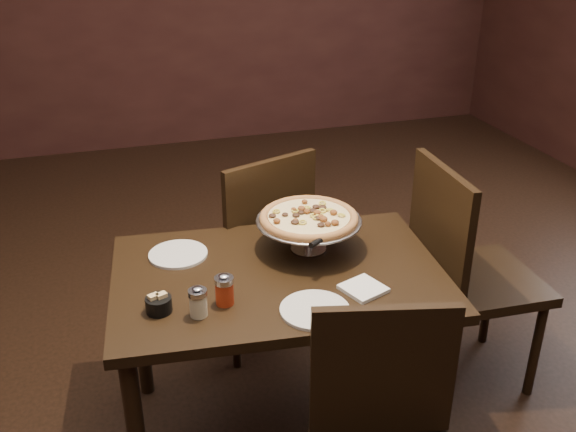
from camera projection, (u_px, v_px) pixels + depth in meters
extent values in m
cube|color=black|center=(282.00, 420.00, 2.60)|extent=(6.00, 7.00, 0.02)
cube|color=black|center=(279.00, 277.00, 2.25)|extent=(1.22, 0.88, 0.04)
cylinder|color=black|center=(443.00, 399.00, 2.21)|extent=(0.06, 0.06, 0.68)
cylinder|color=black|center=(140.00, 324.00, 2.60)|extent=(0.06, 0.06, 0.68)
cylinder|color=black|center=(382.00, 297.00, 2.78)|extent=(0.06, 0.06, 0.68)
cylinder|color=#ACACB3|center=(308.00, 249.00, 2.38)|extent=(0.13, 0.13, 0.01)
cylinder|color=#ACACB3|center=(309.00, 235.00, 2.36)|extent=(0.03, 0.03, 0.10)
cylinder|color=#ACACB3|center=(309.00, 222.00, 2.33)|extent=(0.09, 0.09, 0.01)
cylinder|color=#A8A8AD|center=(309.00, 221.00, 2.33)|extent=(0.38, 0.38, 0.01)
torus|color=#A8A8AD|center=(309.00, 220.00, 2.33)|extent=(0.39, 0.39, 0.01)
cylinder|color=brown|center=(309.00, 218.00, 2.33)|extent=(0.35, 0.35, 0.01)
torus|color=brown|center=(309.00, 218.00, 2.33)|extent=(0.36, 0.36, 0.03)
cylinder|color=#E0C67B|center=(309.00, 216.00, 2.32)|extent=(0.30, 0.30, 0.01)
cylinder|color=beige|center=(198.00, 305.00, 1.98)|extent=(0.06, 0.06, 0.07)
cylinder|color=#ACACB3|center=(197.00, 293.00, 1.96)|extent=(0.06, 0.06, 0.02)
ellipsoid|color=#ACACB3|center=(197.00, 289.00, 1.96)|extent=(0.03, 0.03, 0.01)
cylinder|color=maroon|center=(225.00, 293.00, 2.04)|extent=(0.06, 0.06, 0.08)
cylinder|color=#ACACB3|center=(224.00, 280.00, 2.02)|extent=(0.06, 0.06, 0.02)
ellipsoid|color=#ACACB3|center=(224.00, 276.00, 2.01)|extent=(0.03, 0.03, 0.01)
cylinder|color=black|center=(159.00, 305.00, 2.01)|extent=(0.08, 0.08, 0.05)
cube|color=tan|center=(154.00, 302.00, 2.00)|extent=(0.04, 0.03, 0.06)
cube|color=tan|center=(162.00, 301.00, 2.01)|extent=(0.04, 0.03, 0.06)
cube|color=white|center=(363.00, 289.00, 2.13)|extent=(0.16, 0.16, 0.01)
cylinder|color=silver|center=(178.00, 254.00, 2.34)|extent=(0.21, 0.21, 0.01)
cylinder|color=silver|center=(315.00, 310.00, 2.02)|extent=(0.22, 0.22, 0.01)
cone|color=#ACACB3|center=(322.00, 240.00, 2.19)|extent=(0.17, 0.17, 0.00)
cylinder|color=black|center=(322.00, 239.00, 2.18)|extent=(0.12, 0.10, 0.03)
cube|color=black|center=(246.00, 250.00, 2.92)|extent=(0.57, 0.57, 0.04)
cube|color=black|center=(271.00, 213.00, 2.66)|extent=(0.43, 0.18, 0.47)
cylinder|color=black|center=(257.00, 267.00, 3.25)|extent=(0.04, 0.04, 0.43)
cylinder|color=black|center=(195.00, 290.00, 3.06)|extent=(0.04, 0.04, 0.43)
cylinder|color=black|center=(301.00, 298.00, 2.99)|extent=(0.04, 0.04, 0.43)
cylinder|color=black|center=(236.00, 326.00, 2.80)|extent=(0.04, 0.04, 0.43)
cube|color=black|center=(383.00, 371.00, 1.82)|extent=(0.41, 0.13, 0.44)
cube|color=black|center=(479.00, 280.00, 2.65)|extent=(0.48, 0.48, 0.04)
cube|color=black|center=(440.00, 227.00, 2.48)|extent=(0.06, 0.46, 0.48)
cylinder|color=black|center=(536.00, 349.00, 2.63)|extent=(0.04, 0.04, 0.45)
cylinder|color=black|center=(488.00, 301.00, 2.96)|extent=(0.04, 0.04, 0.45)
cylinder|color=black|center=(453.00, 364.00, 2.55)|extent=(0.04, 0.04, 0.45)
cylinder|color=black|center=(413.00, 312.00, 2.88)|extent=(0.04, 0.04, 0.45)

